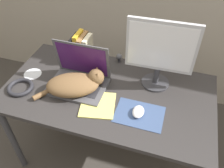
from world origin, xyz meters
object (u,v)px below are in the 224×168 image
(cd_disc, at_px, (33,74))
(external_monitor, at_px, (160,52))
(webcam, at_px, (119,57))
(laptop, at_px, (79,78))
(book_row, at_px, (82,48))
(cable_coil, at_px, (20,87))
(notepad, at_px, (98,105))
(cat, at_px, (76,84))
(computer_mouse, at_px, (138,112))

(cd_disc, bearing_deg, external_monitor, 10.98)
(webcam, bearing_deg, laptop, -120.12)
(laptop, distance_m, book_row, 0.28)
(cable_coil, relative_size, notepad, 0.68)
(external_monitor, xyz_separation_m, notepad, (-0.29, -0.30, -0.24))
(cat, distance_m, cd_disc, 0.36)
(cd_disc, bearing_deg, laptop, 0.36)
(book_row, distance_m, notepad, 0.49)
(external_monitor, distance_m, book_row, 0.58)
(book_row, bearing_deg, notepad, -57.03)
(computer_mouse, xyz_separation_m, cable_coil, (-0.76, -0.02, -0.01))
(external_monitor, relative_size, cd_disc, 3.73)
(cat, distance_m, book_row, 0.34)
(cat, xyz_separation_m, computer_mouse, (0.41, -0.07, -0.04))
(book_row, bearing_deg, laptop, -72.39)
(laptop, xyz_separation_m, notepad, (0.18, -0.14, -0.05))
(webcam, bearing_deg, cable_coil, -138.40)
(cat, bearing_deg, computer_mouse, -9.47)
(book_row, distance_m, cd_disc, 0.39)
(cable_coil, height_order, cd_disc, cable_coil)
(external_monitor, height_order, cd_disc, external_monitor)
(external_monitor, relative_size, computer_mouse, 4.67)
(laptop, height_order, notepad, laptop)
(external_monitor, relative_size, notepad, 1.83)
(computer_mouse, height_order, cable_coil, computer_mouse)
(webcam, height_order, cd_disc, webcam)
(book_row, xyz_separation_m, notepad, (0.26, -0.40, -0.09))
(laptop, height_order, cat, laptop)
(laptop, bearing_deg, cat, -84.37)
(external_monitor, relative_size, cable_coil, 2.70)
(computer_mouse, relative_size, cd_disc, 0.80)
(computer_mouse, height_order, webcam, webcam)
(webcam, bearing_deg, notepad, -90.24)
(webcam, xyz_separation_m, cd_disc, (-0.53, -0.31, -0.04))
(cat, bearing_deg, cd_disc, 170.15)
(notepad, xyz_separation_m, webcam, (0.00, 0.45, 0.04))
(computer_mouse, xyz_separation_m, book_row, (-0.50, 0.40, 0.08))
(cat, xyz_separation_m, cable_coil, (-0.35, -0.09, -0.05))
(book_row, relative_size, cable_coil, 1.27)
(external_monitor, height_order, webcam, external_monitor)
(notepad, bearing_deg, cd_disc, 165.40)
(book_row, height_order, webcam, book_row)
(cat, height_order, notepad, cat)
(external_monitor, relative_size, book_row, 2.12)
(computer_mouse, relative_size, book_row, 0.46)
(cd_disc, bearing_deg, cat, -9.85)
(cat, distance_m, notepad, 0.20)
(book_row, bearing_deg, cd_disc, -134.76)
(notepad, xyz_separation_m, cd_disc, (-0.52, 0.14, -0.00))
(cable_coil, xyz_separation_m, notepad, (0.52, 0.01, -0.01))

